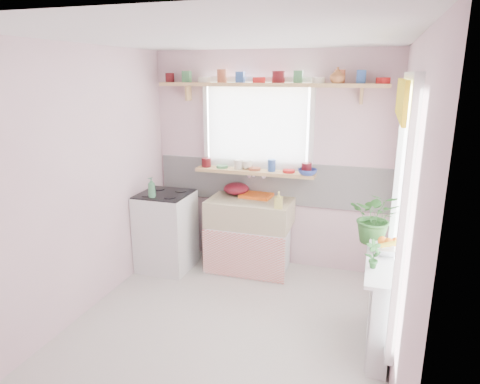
% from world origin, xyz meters
% --- Properties ---
extents(room, '(3.20, 3.20, 3.20)m').
position_xyz_m(room, '(0.66, 0.86, 1.37)').
color(room, beige).
rests_on(room, ground).
extents(sink_unit, '(0.95, 0.65, 1.11)m').
position_xyz_m(sink_unit, '(-0.15, 1.29, 0.43)').
color(sink_unit, white).
rests_on(sink_unit, ground).
extents(cooker, '(0.58, 0.58, 0.93)m').
position_xyz_m(cooker, '(-1.10, 1.05, 0.46)').
color(cooker, white).
rests_on(cooker, ground).
extents(radiator_ledge, '(0.22, 0.95, 0.78)m').
position_xyz_m(radiator_ledge, '(1.30, 0.20, 0.40)').
color(radiator_ledge, white).
rests_on(radiator_ledge, ground).
extents(windowsill, '(1.40, 0.22, 0.04)m').
position_xyz_m(windowsill, '(-0.15, 1.48, 1.14)').
color(windowsill, tan).
rests_on(windowsill, room).
extents(pine_shelf, '(2.52, 0.24, 0.04)m').
position_xyz_m(pine_shelf, '(0.00, 1.47, 2.12)').
color(pine_shelf, tan).
rests_on(pine_shelf, room).
extents(shelf_crockery, '(2.47, 0.11, 0.12)m').
position_xyz_m(shelf_crockery, '(-0.04, 1.47, 2.19)').
color(shelf_crockery, '#590F14').
rests_on(shelf_crockery, pine_shelf).
extents(sill_crockery, '(1.35, 0.11, 0.12)m').
position_xyz_m(sill_crockery, '(-0.17, 1.48, 1.22)').
color(sill_crockery, '#590F14').
rests_on(sill_crockery, windowsill).
extents(dish_tray, '(0.37, 0.29, 0.04)m').
position_xyz_m(dish_tray, '(-0.11, 1.44, 0.87)').
color(dish_tray, orange).
rests_on(dish_tray, sink_unit).
extents(colander, '(0.39, 0.39, 0.14)m').
position_xyz_m(colander, '(-0.37, 1.48, 0.92)').
color(colander, maroon).
rests_on(colander, sink_unit).
extents(jade_plant, '(0.47, 0.42, 0.48)m').
position_xyz_m(jade_plant, '(1.21, 0.60, 1.02)').
color(jade_plant, '#2C6227').
rests_on(jade_plant, radiator_ledge).
extents(fruit_bowl, '(0.36, 0.36, 0.08)m').
position_xyz_m(fruit_bowl, '(1.33, 0.39, 0.81)').
color(fruit_bowl, silver).
rests_on(fruit_bowl, radiator_ledge).
extents(herb_pot, '(0.14, 0.12, 0.23)m').
position_xyz_m(herb_pot, '(1.21, 0.05, 0.89)').
color(herb_pot, '#2B6729').
rests_on(herb_pot, radiator_ledge).
extents(soap_bottle_sink, '(0.09, 0.09, 0.18)m').
position_xyz_m(soap_bottle_sink, '(0.22, 1.10, 0.94)').
color(soap_bottle_sink, '#D4C95E').
rests_on(soap_bottle_sink, sink_unit).
extents(sill_cup, '(0.14, 0.14, 0.10)m').
position_xyz_m(sill_cup, '(-0.25, 1.51, 1.21)').
color(sill_cup, white).
rests_on(sill_cup, windowsill).
extents(sill_bowl, '(0.23, 0.23, 0.07)m').
position_xyz_m(sill_bowl, '(0.47, 1.42, 1.19)').
color(sill_bowl, '#3148A0').
rests_on(sill_bowl, windowsill).
extents(shelf_vase, '(0.20, 0.20, 0.16)m').
position_xyz_m(shelf_vase, '(0.73, 1.41, 2.22)').
color(shelf_vase, '#A66133').
rests_on(shelf_vase, pine_shelf).
extents(cooker_bottle, '(0.11, 0.11, 0.22)m').
position_xyz_m(cooker_bottle, '(-1.15, 0.86, 1.03)').
color(cooker_bottle, '#3E7D55').
rests_on(cooker_bottle, cooker).
extents(fruit, '(0.20, 0.14, 0.10)m').
position_xyz_m(fruit, '(1.34, 0.40, 0.87)').
color(fruit, orange).
rests_on(fruit, fruit_bowl).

